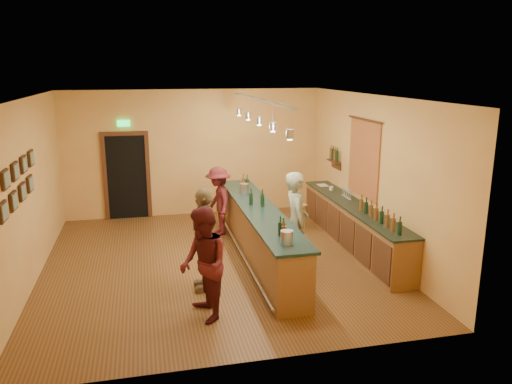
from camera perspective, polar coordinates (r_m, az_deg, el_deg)
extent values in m
plane|color=#573518|center=(9.93, -4.69, -7.99)|extent=(7.00, 7.00, 0.00)
cube|color=silver|center=(9.22, -5.09, 10.78)|extent=(6.50, 7.00, 0.02)
cube|color=#DA9251|center=(12.86, -7.08, 4.45)|extent=(6.50, 0.02, 3.20)
cube|color=#DA9251|center=(6.13, -0.26, -6.10)|extent=(6.50, 0.02, 3.20)
cube|color=#DA9251|center=(9.57, -24.52, -0.01)|extent=(0.02, 7.00, 3.20)
cube|color=#DA9251|center=(10.39, 13.17, 1.91)|extent=(0.02, 7.00, 3.20)
cube|color=black|center=(12.89, -14.54, 1.64)|extent=(0.95, 0.06, 2.10)
cube|color=#492716|center=(12.90, -16.87, 1.49)|extent=(0.10, 0.08, 2.10)
cube|color=#492716|center=(12.86, -12.20, 1.74)|extent=(0.10, 0.08, 2.10)
cube|color=#492716|center=(12.69, -14.84, 6.48)|extent=(1.15, 0.08, 0.10)
cube|color=#19E54C|center=(12.65, -14.91, 7.59)|extent=(0.30, 0.04, 0.15)
cube|color=maroon|center=(10.69, 12.22, 3.66)|extent=(0.03, 1.40, 1.60)
cube|color=#492716|center=(12.07, 8.86, 3.52)|extent=(0.16, 0.55, 0.03)
cube|color=#492716|center=(12.11, 9.16, 3.07)|extent=(0.03, 0.55, 0.18)
cube|color=brown|center=(10.74, 11.02, -3.93)|extent=(0.55, 4.50, 0.90)
cube|color=black|center=(10.61, 11.14, -1.52)|extent=(0.60, 4.55, 0.04)
cylinder|color=silver|center=(11.75, 8.61, 0.43)|extent=(0.09, 0.09, 0.09)
cube|color=silver|center=(12.20, 7.63, 0.78)|extent=(0.22, 0.30, 0.01)
cube|color=brown|center=(9.90, 0.36, -4.91)|extent=(0.60, 5.00, 1.00)
cube|color=#152A28|center=(9.75, 0.36, -1.98)|extent=(0.70, 5.10, 0.05)
cylinder|color=silver|center=(9.95, -1.68, -6.96)|extent=(0.05, 5.00, 0.05)
cylinder|color=silver|center=(7.76, 3.55, -5.21)|extent=(0.20, 0.20, 0.22)
cylinder|color=silver|center=(10.84, -1.34, 0.39)|extent=(0.20, 0.20, 0.22)
cube|color=silver|center=(9.39, 0.38, 10.52)|extent=(0.06, 4.60, 0.05)
cylinder|color=silver|center=(7.48, 3.91, 8.14)|extent=(0.01, 0.01, 0.35)
cylinder|color=#A5A5AD|center=(7.50, 3.89, 6.62)|extent=(0.11, 0.11, 0.14)
cylinder|color=#FFEABF|center=(7.51, 3.88, 6.02)|extent=(0.08, 0.08, 0.02)
cylinder|color=silver|center=(8.43, 1.95, 8.83)|extent=(0.01, 0.01, 0.35)
cylinder|color=#A5A5AD|center=(8.45, 1.94, 7.48)|extent=(0.11, 0.11, 0.14)
cylinder|color=#FFEABF|center=(8.46, 1.93, 6.94)|extent=(0.08, 0.08, 0.02)
cylinder|color=silver|center=(9.40, 0.38, 9.37)|extent=(0.01, 0.01, 0.35)
cylinder|color=#A5A5AD|center=(9.42, 0.38, 8.16)|extent=(0.11, 0.11, 0.14)
cylinder|color=#FFEABF|center=(9.43, 0.38, 7.67)|extent=(0.08, 0.08, 0.02)
cylinder|color=silver|center=(10.37, -0.90, 9.80)|extent=(0.01, 0.01, 0.35)
cylinder|color=#A5A5AD|center=(10.39, -0.89, 8.70)|extent=(0.11, 0.11, 0.14)
cylinder|color=#FFEABF|center=(10.40, -0.89, 8.26)|extent=(0.08, 0.08, 0.02)
cylinder|color=silver|center=(11.35, -1.96, 10.16)|extent=(0.01, 0.01, 0.35)
cylinder|color=#A5A5AD|center=(11.37, -1.95, 9.15)|extent=(0.11, 0.11, 0.14)
cylinder|color=#FFEABF|center=(11.37, -1.95, 8.75)|extent=(0.08, 0.08, 0.02)
imported|color=gray|center=(9.29, 4.62, -3.38)|extent=(0.54, 0.74, 1.88)
imported|color=#59191E|center=(7.52, -6.00, -8.26)|extent=(0.79, 0.94, 1.74)
imported|color=#997A51|center=(8.51, -5.84, -5.39)|extent=(0.51, 1.08, 1.79)
imported|color=#59191E|center=(11.31, -4.31, -1.04)|extent=(0.70, 1.07, 1.56)
cylinder|color=#A07B48|center=(11.66, 5.16, -1.53)|extent=(0.30, 0.30, 0.04)
cylinder|color=#A07B48|center=(11.78, 5.66, -2.94)|extent=(0.04, 0.04, 0.58)
cylinder|color=#A07B48|center=(11.82, 4.72, -2.86)|extent=(0.04, 0.04, 0.58)
cylinder|color=#A07B48|center=(11.64, 5.01, -3.13)|extent=(0.04, 0.04, 0.58)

